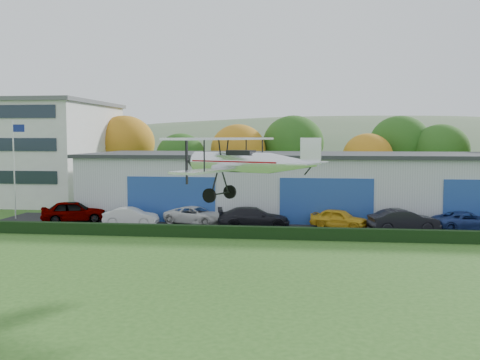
# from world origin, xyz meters

# --- Properties ---
(ground) EXTENTS (300.00, 300.00, 0.00)m
(ground) POSITION_xyz_m (0.00, 0.00, 0.00)
(ground) COLOR #2D591C
(ground) RESTS_ON ground
(apron) EXTENTS (48.00, 9.00, 0.05)m
(apron) POSITION_xyz_m (3.00, 21.00, 0.03)
(apron) COLOR black
(apron) RESTS_ON ground
(hedge) EXTENTS (46.00, 0.60, 0.80)m
(hedge) POSITION_xyz_m (3.00, 16.20, 0.40)
(hedge) COLOR black
(hedge) RESTS_ON ground
(hangar) EXTENTS (40.60, 12.60, 5.30)m
(hangar) POSITION_xyz_m (5.00, 27.98, 2.66)
(hangar) COLOR #B2B7BC
(hangar) RESTS_ON ground
(office_block) EXTENTS (20.60, 15.60, 10.40)m
(office_block) POSITION_xyz_m (-28.00, 35.00, 5.21)
(office_block) COLOR silver
(office_block) RESTS_ON ground
(flagpole) EXTENTS (1.05, 0.10, 8.00)m
(flagpole) POSITION_xyz_m (-19.88, 22.00, 4.78)
(flagpole) COLOR silver
(flagpole) RESTS_ON ground
(tree_belt) EXTENTS (75.70, 13.22, 10.12)m
(tree_belt) POSITION_xyz_m (0.85, 40.62, 5.61)
(tree_belt) COLOR #3D2614
(tree_belt) RESTS_ON ground
(distant_hills) EXTENTS (430.00, 196.00, 56.00)m
(distant_hills) POSITION_xyz_m (-4.38, 140.00, -13.05)
(distant_hills) COLOR #4C6642
(distant_hills) RESTS_ON ground
(car_0) EXTENTS (5.26, 3.60, 1.66)m
(car_0) POSITION_xyz_m (-14.61, 21.09, 0.88)
(car_0) COLOR gray
(car_0) RESTS_ON apron
(car_1) EXTENTS (4.12, 1.59, 1.34)m
(car_1) POSITION_xyz_m (-9.61, 20.03, 0.72)
(car_1) COLOR silver
(car_1) RESTS_ON apron
(car_2) EXTENTS (5.24, 3.53, 1.33)m
(car_2) POSITION_xyz_m (-4.90, 21.22, 0.72)
(car_2) COLOR silver
(car_2) RESTS_ON apron
(car_3) EXTENTS (5.56, 3.03, 1.53)m
(car_3) POSITION_xyz_m (-0.30, 19.92, 0.81)
(car_3) COLOR black
(car_3) RESTS_ON apron
(car_4) EXTENTS (4.47, 3.04, 1.41)m
(car_4) POSITION_xyz_m (5.90, 20.65, 0.76)
(car_4) COLOR gold
(car_4) RESTS_ON apron
(car_5) EXTENTS (5.07, 2.64, 1.59)m
(car_5) POSITION_xyz_m (10.31, 19.68, 0.84)
(car_5) COLOR black
(car_5) RESTS_ON apron
(car_6) EXTENTS (5.12, 3.01, 1.34)m
(car_6) POSITION_xyz_m (14.94, 20.80, 0.72)
(car_6) COLOR navy
(car_6) RESTS_ON apron
(biplane) EXTENTS (7.06, 7.88, 3.00)m
(biplane) POSITION_xyz_m (0.55, 5.91, 5.62)
(biplane) COLOR silver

